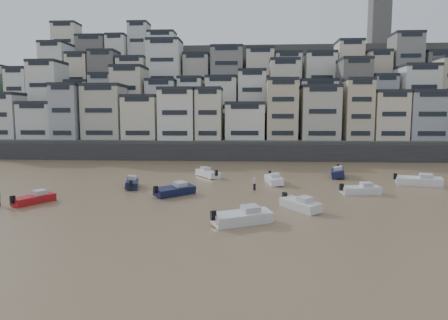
# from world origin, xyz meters

# --- Properties ---
(ground) EXTENTS (400.00, 400.00, 0.00)m
(ground) POSITION_xyz_m (0.00, 0.00, 0.00)
(ground) COLOR #886849
(ground) RESTS_ON ground
(harbor_wall) EXTENTS (140.00, 3.00, 3.50)m
(harbor_wall) POSITION_xyz_m (10.00, 65.00, 1.75)
(harbor_wall) COLOR #38383A
(harbor_wall) RESTS_ON ground
(hillside) EXTENTS (141.04, 66.00, 50.00)m
(hillside) POSITION_xyz_m (14.73, 104.84, 13.01)
(hillside) COLOR #4C4C47
(hillside) RESTS_ON ground
(boat_a) EXTENTS (6.03, 4.39, 1.59)m
(boat_a) POSITION_xyz_m (11.82, 15.54, 0.79)
(boat_a) COLOR silver
(boat_a) RESTS_ON ground
(boat_b) EXTENTS (4.34, 5.47, 1.46)m
(boat_b) POSITION_xyz_m (17.51, 21.20, 0.73)
(boat_b) COLOR silver
(boat_b) RESTS_ON ground
(boat_c) EXTENTS (5.21, 5.28, 1.52)m
(boat_c) POSITION_xyz_m (3.64, 27.63, 0.76)
(boat_c) COLOR #13183B
(boat_c) RESTS_ON ground
(boat_d) EXTENTS (5.39, 2.62, 1.41)m
(boat_d) POSITION_xyz_m (25.83, 29.84, 0.70)
(boat_d) COLOR silver
(boat_d) RESTS_ON ground
(boat_e) EXTENTS (2.71, 6.01, 1.58)m
(boat_e) POSITION_xyz_m (15.81, 36.58, 0.79)
(boat_e) COLOR white
(boat_e) RESTS_ON ground
(boat_f) EXTENTS (2.92, 5.50, 1.43)m
(boat_f) POSITION_xyz_m (-2.95, 32.47, 0.71)
(boat_f) COLOR #121A3A
(boat_f) RESTS_ON ground
(boat_g) EXTENTS (6.59, 3.60, 1.71)m
(boat_g) POSITION_xyz_m (35.28, 36.27, 0.86)
(boat_g) COLOR white
(boat_g) RESTS_ON ground
(boat_h) EXTENTS (4.73, 5.84, 1.57)m
(boat_h) POSITION_xyz_m (6.06, 42.03, 0.78)
(boat_h) COLOR white
(boat_h) RESTS_ON ground
(boat_i) EXTENTS (3.35, 6.59, 1.72)m
(boat_i) POSITION_xyz_m (26.08, 43.42, 0.86)
(boat_i) COLOR #13163C
(boat_i) RESTS_ON ground
(boat_j) EXTENTS (3.75, 5.14, 1.35)m
(boat_j) POSITION_xyz_m (-10.71, 22.42, 0.68)
(boat_j) COLOR #AC151A
(boat_j) RESTS_ON ground
(person_pink) EXTENTS (0.44, 0.44, 1.74)m
(person_pink) POSITION_xyz_m (13.08, 31.74, 0.87)
(person_pink) COLOR #DC9BAE
(person_pink) RESTS_ON ground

